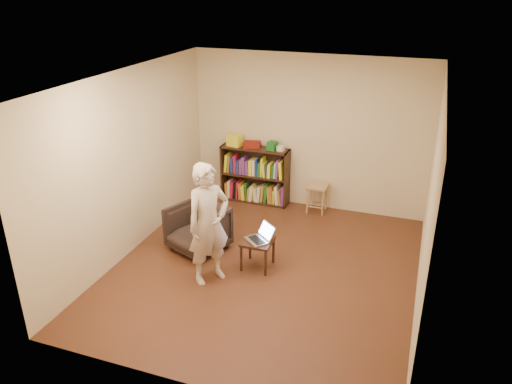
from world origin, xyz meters
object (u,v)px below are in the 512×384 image
(stool, at_px, (317,190))
(laptop, at_px, (261,236))
(armchair, at_px, (198,229))
(person, at_px, (209,224))
(side_table, at_px, (258,245))
(bookshelf, at_px, (255,178))

(stool, distance_m, laptop, 2.00)
(armchair, bearing_deg, laptop, 14.68)
(armchair, relative_size, person, 0.46)
(armchair, height_order, laptop, armchair)
(side_table, distance_m, laptop, 0.13)
(bookshelf, xyz_separation_m, person, (0.28, -2.55, 0.37))
(bookshelf, xyz_separation_m, stool, (1.13, -0.06, -0.05))
(stool, bearing_deg, armchair, -126.04)
(bookshelf, bearing_deg, armchair, -96.27)
(armchair, relative_size, laptop, 1.63)
(person, bearing_deg, laptop, -10.33)
(side_table, bearing_deg, armchair, 170.56)
(bookshelf, relative_size, laptop, 2.63)
(armchair, distance_m, laptop, 1.03)
(laptop, bearing_deg, person, -94.44)
(stool, relative_size, laptop, 1.06)
(armchair, xyz_separation_m, person, (0.49, -0.65, 0.47))
(armchair, distance_m, person, 0.94)
(laptop, height_order, person, person)
(armchair, bearing_deg, bookshelf, 105.75)
(stool, xyz_separation_m, person, (-0.85, -2.49, 0.42))
(laptop, relative_size, person, 0.28)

